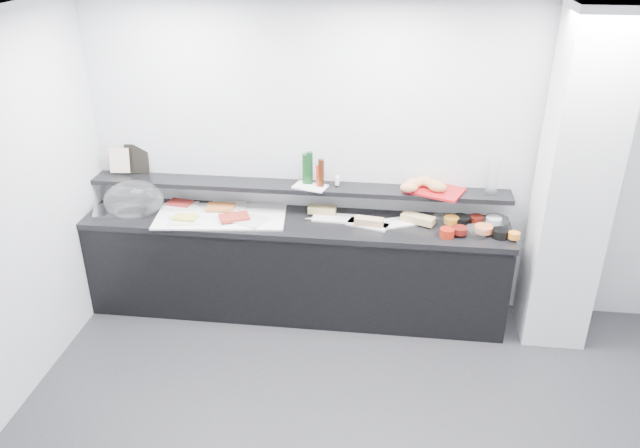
# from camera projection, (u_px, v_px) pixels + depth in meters

# --- Properties ---
(back_wall) EXTENTS (5.00, 0.02, 2.70)m
(back_wall) POSITION_uv_depth(u_px,v_px,m) (381.00, 161.00, 5.27)
(back_wall) COLOR silver
(back_wall) RESTS_ON ground
(ceiling) EXTENTS (5.00, 5.00, 0.00)m
(ceiling) POSITION_uv_depth(u_px,v_px,m) (378.00, 39.00, 2.89)
(ceiling) COLOR white
(ceiling) RESTS_ON back_wall
(column) EXTENTS (0.50, 0.50, 2.70)m
(column) POSITION_uv_depth(u_px,v_px,m) (574.00, 186.00, 4.79)
(column) COLOR silver
(column) RESTS_ON ground
(buffet_cabinet) EXTENTS (3.60, 0.60, 0.85)m
(buffet_cabinet) POSITION_uv_depth(u_px,v_px,m) (295.00, 268.00, 5.49)
(buffet_cabinet) COLOR black
(buffet_cabinet) RESTS_ON ground
(counter_top) EXTENTS (3.62, 0.62, 0.05)m
(counter_top) POSITION_uv_depth(u_px,v_px,m) (294.00, 223.00, 5.29)
(counter_top) COLOR black
(counter_top) RESTS_ON buffet_cabinet
(wall_shelf) EXTENTS (3.60, 0.25, 0.04)m
(wall_shelf) POSITION_uv_depth(u_px,v_px,m) (297.00, 187.00, 5.33)
(wall_shelf) COLOR black
(wall_shelf) RESTS_ON back_wall
(cloche_base) EXTENTS (0.47, 0.39, 0.04)m
(cloche_base) POSITION_uv_depth(u_px,v_px,m) (117.00, 210.00, 5.40)
(cloche_base) COLOR #B7BBBE
(cloche_base) RESTS_ON counter_top
(cloche_dome) EXTENTS (0.59, 0.48, 0.34)m
(cloche_dome) POSITION_uv_depth(u_px,v_px,m) (134.00, 200.00, 5.35)
(cloche_dome) COLOR silver
(cloche_dome) RESTS_ON cloche_base
(linen_runner) EXTENTS (1.15, 0.64, 0.01)m
(linen_runner) POSITION_uv_depth(u_px,v_px,m) (221.00, 216.00, 5.33)
(linen_runner) COLOR white
(linen_runner) RESTS_ON counter_top
(platter_meat_a) EXTENTS (0.30, 0.22, 0.01)m
(platter_meat_a) POSITION_uv_depth(u_px,v_px,m) (181.00, 207.00, 5.47)
(platter_meat_a) COLOR silver
(platter_meat_a) RESTS_ON linen_runner
(food_meat_a) EXTENTS (0.22, 0.16, 0.02)m
(food_meat_a) POSITION_uv_depth(u_px,v_px,m) (180.00, 203.00, 5.50)
(food_meat_a) COLOR maroon
(food_meat_a) RESTS_ON platter_meat_a
(platter_salmon) EXTENTS (0.33, 0.24, 0.01)m
(platter_salmon) POSITION_uv_depth(u_px,v_px,m) (228.00, 206.00, 5.47)
(platter_salmon) COLOR silver
(platter_salmon) RESTS_ON linen_runner
(food_salmon) EXTENTS (0.24, 0.16, 0.02)m
(food_salmon) POSITION_uv_depth(u_px,v_px,m) (220.00, 207.00, 5.42)
(food_salmon) COLOR #CD6929
(food_salmon) RESTS_ON platter_salmon
(platter_cheese) EXTENTS (0.29, 0.23, 0.01)m
(platter_cheese) POSITION_uv_depth(u_px,v_px,m) (183.00, 221.00, 5.22)
(platter_cheese) COLOR white
(platter_cheese) RESTS_ON linen_runner
(food_cheese) EXTENTS (0.20, 0.13, 0.02)m
(food_cheese) POSITION_uv_depth(u_px,v_px,m) (185.00, 217.00, 5.23)
(food_cheese) COLOR #D6D153
(food_cheese) RESTS_ON platter_cheese
(platter_meat_b) EXTENTS (0.38, 0.33, 0.01)m
(platter_meat_b) POSITION_uv_depth(u_px,v_px,m) (247.00, 219.00, 5.24)
(platter_meat_b) COLOR silver
(platter_meat_b) RESTS_ON linen_runner
(food_meat_b) EXTENTS (0.29, 0.24, 0.02)m
(food_meat_b) POSITION_uv_depth(u_px,v_px,m) (234.00, 217.00, 5.24)
(food_meat_b) COLOR maroon
(food_meat_b) RESTS_ON platter_meat_b
(sandwich_plate_left) EXTENTS (0.40, 0.18, 0.01)m
(sandwich_plate_left) POSITION_uv_depth(u_px,v_px,m) (336.00, 218.00, 5.30)
(sandwich_plate_left) COLOR white
(sandwich_plate_left) RESTS_ON counter_top
(sandwich_food_left) EXTENTS (0.24, 0.10, 0.06)m
(sandwich_food_left) POSITION_uv_depth(u_px,v_px,m) (322.00, 210.00, 5.36)
(sandwich_food_left) COLOR tan
(sandwich_food_left) RESTS_ON sandwich_plate_left
(tongs_left) EXTENTS (0.16, 0.04, 0.01)m
(tongs_left) POSITION_uv_depth(u_px,v_px,m) (314.00, 218.00, 5.26)
(tongs_left) COLOR silver
(tongs_left) RESTS_ON sandwich_plate_left
(sandwich_plate_mid) EXTENTS (0.37, 0.24, 0.01)m
(sandwich_plate_mid) POSITION_uv_depth(u_px,v_px,m) (368.00, 224.00, 5.19)
(sandwich_plate_mid) COLOR silver
(sandwich_plate_mid) RESTS_ON counter_top
(sandwich_food_mid) EXTENTS (0.25, 0.12, 0.06)m
(sandwich_food_mid) POSITION_uv_depth(u_px,v_px,m) (369.00, 221.00, 5.15)
(sandwich_food_mid) COLOR tan
(sandwich_food_mid) RESTS_ON sandwich_plate_mid
(tongs_mid) EXTENTS (0.16, 0.05, 0.01)m
(tongs_mid) POSITION_uv_depth(u_px,v_px,m) (369.00, 224.00, 5.16)
(tongs_mid) COLOR silver
(tongs_mid) RESTS_ON sandwich_plate_mid
(sandwich_plate_right) EXTENTS (0.43, 0.31, 0.01)m
(sandwich_plate_right) POSITION_uv_depth(u_px,v_px,m) (403.00, 222.00, 5.23)
(sandwich_plate_right) COLOR white
(sandwich_plate_right) RESTS_ON counter_top
(sandwich_food_right) EXTENTS (0.30, 0.21, 0.06)m
(sandwich_food_right) POSITION_uv_depth(u_px,v_px,m) (418.00, 219.00, 5.20)
(sandwich_food_right) COLOR tan
(sandwich_food_right) RESTS_ON sandwich_plate_right
(tongs_right) EXTENTS (0.14, 0.09, 0.01)m
(tongs_right) POSITION_uv_depth(u_px,v_px,m) (394.00, 220.00, 5.23)
(tongs_right) COLOR silver
(tongs_right) RESTS_ON sandwich_plate_right
(bowl_glass_fruit) EXTENTS (0.19, 0.19, 0.07)m
(bowl_glass_fruit) POSITION_uv_depth(u_px,v_px,m) (442.00, 220.00, 5.20)
(bowl_glass_fruit) COLOR silver
(bowl_glass_fruit) RESTS_ON counter_top
(fill_glass_fruit) EXTENTS (0.16, 0.16, 0.05)m
(fill_glass_fruit) POSITION_uv_depth(u_px,v_px,m) (451.00, 220.00, 5.17)
(fill_glass_fruit) COLOR orange
(fill_glass_fruit) RESTS_ON bowl_glass_fruit
(bowl_black_jam) EXTENTS (0.19, 0.19, 0.07)m
(bowl_black_jam) POSITION_uv_depth(u_px,v_px,m) (461.00, 221.00, 5.19)
(bowl_black_jam) COLOR black
(bowl_black_jam) RESTS_ON counter_top
(fill_black_jam) EXTENTS (0.13, 0.13, 0.05)m
(fill_black_jam) POSITION_uv_depth(u_px,v_px,m) (477.00, 219.00, 5.19)
(fill_black_jam) COLOR #5A130C
(fill_black_jam) RESTS_ON bowl_black_jam
(bowl_glass_cream) EXTENTS (0.24, 0.24, 0.07)m
(bowl_glass_cream) POSITION_uv_depth(u_px,v_px,m) (496.00, 222.00, 5.17)
(bowl_glass_cream) COLOR white
(bowl_glass_cream) RESTS_ON counter_top
(fill_glass_cream) EXTENTS (0.15, 0.15, 0.05)m
(fill_glass_cream) POSITION_uv_depth(u_px,v_px,m) (494.00, 220.00, 5.17)
(fill_glass_cream) COLOR white
(fill_glass_cream) RESTS_ON bowl_glass_cream
(bowl_red_jam) EXTENTS (0.15, 0.15, 0.07)m
(bowl_red_jam) POSITION_uv_depth(u_px,v_px,m) (447.00, 233.00, 4.99)
(bowl_red_jam) COLOR #9C1D0E
(bowl_red_jam) RESTS_ON counter_top
(fill_red_jam) EXTENTS (0.14, 0.14, 0.05)m
(fill_red_jam) POSITION_uv_depth(u_px,v_px,m) (460.00, 230.00, 5.00)
(fill_red_jam) COLOR #56110C
(fill_red_jam) RESTS_ON bowl_red_jam
(bowl_glass_salmon) EXTENTS (0.18, 0.18, 0.07)m
(bowl_glass_salmon) POSITION_uv_depth(u_px,v_px,m) (476.00, 232.00, 5.00)
(bowl_glass_salmon) COLOR white
(bowl_glass_salmon) RESTS_ON counter_top
(fill_glass_salmon) EXTENTS (0.17, 0.17, 0.05)m
(fill_glass_salmon) POSITION_uv_depth(u_px,v_px,m) (484.00, 229.00, 5.02)
(fill_glass_salmon) COLOR orange
(fill_glass_salmon) RESTS_ON bowl_glass_salmon
(bowl_black_fruit) EXTENTS (0.15, 0.15, 0.07)m
(bowl_black_fruit) POSITION_uv_depth(u_px,v_px,m) (500.00, 234.00, 4.98)
(bowl_black_fruit) COLOR black
(bowl_black_fruit) RESTS_ON counter_top
(fill_black_fruit) EXTENTS (0.12, 0.12, 0.05)m
(fill_black_fruit) POSITION_uv_depth(u_px,v_px,m) (514.00, 235.00, 4.92)
(fill_black_fruit) COLOR orange
(fill_black_fruit) RESTS_ON bowl_black_fruit
(framed_print) EXTENTS (0.21, 0.09, 0.26)m
(framed_print) POSITION_uv_depth(u_px,v_px,m) (137.00, 159.00, 5.52)
(framed_print) COLOR black
(framed_print) RESTS_ON wall_shelf
(print_art) EXTENTS (0.18, 0.07, 0.22)m
(print_art) POSITION_uv_depth(u_px,v_px,m) (119.00, 160.00, 5.49)
(print_art) COLOR beige
(print_art) RESTS_ON framed_print
(condiment_tray) EXTENTS (0.31, 0.24, 0.01)m
(condiment_tray) POSITION_uv_depth(u_px,v_px,m) (310.00, 187.00, 5.27)
(condiment_tray) COLOR white
(condiment_tray) RESTS_ON wall_shelf
(bottle_green_a) EXTENTS (0.07, 0.07, 0.26)m
(bottle_green_a) POSITION_uv_depth(u_px,v_px,m) (306.00, 169.00, 5.27)
(bottle_green_a) COLOR #0F3916
(bottle_green_a) RESTS_ON condiment_tray
(bottle_brown) EXTENTS (0.06, 0.06, 0.24)m
(bottle_brown) POSITION_uv_depth(u_px,v_px,m) (321.00, 173.00, 5.21)
(bottle_brown) COLOR #3C180A
(bottle_brown) RESTS_ON condiment_tray
(bottle_green_b) EXTENTS (0.07, 0.07, 0.28)m
(bottle_green_b) POSITION_uv_depth(u_px,v_px,m) (310.00, 168.00, 5.26)
(bottle_green_b) COLOR #0E3517
(bottle_green_b) RESTS_ON condiment_tray
(bottle_hot) EXTENTS (0.05, 0.05, 0.18)m
(bottle_hot) POSITION_uv_depth(u_px,v_px,m) (319.00, 176.00, 5.24)
(bottle_hot) COLOR #B8230D
(bottle_hot) RESTS_ON condiment_tray
(shaker_salt) EXTENTS (0.04, 0.04, 0.07)m
(shaker_salt) POSITION_uv_depth(u_px,v_px,m) (337.00, 181.00, 5.28)
(shaker_salt) COLOR white
(shaker_salt) RESTS_ON condiment_tray
(shaker_pepper) EXTENTS (0.03, 0.03, 0.07)m
(shaker_pepper) POSITION_uv_depth(u_px,v_px,m) (337.00, 180.00, 5.30)
(shaker_pepper) COLOR white
(shaker_pepper) RESTS_ON condiment_tray
(bread_tray) EXTENTS (0.54, 0.46, 0.02)m
(bread_tray) POSITION_uv_depth(u_px,v_px,m) (435.00, 190.00, 5.19)
(bread_tray) COLOR #B21318
(bread_tray) RESTS_ON wall_shelf
(bread_roll_n) EXTENTS (0.17, 0.12, 0.08)m
(bread_roll_n) POSITION_uv_depth(u_px,v_px,m) (424.00, 182.00, 5.23)
(bread_roll_n) COLOR tan
(bread_roll_n) RESTS_ON bread_tray
(bread_roll_sw) EXTENTS (0.16, 0.12, 0.08)m
(bread_roll_sw) POSITION_uv_depth(u_px,v_px,m) (409.00, 187.00, 5.12)
(bread_roll_sw) COLOR #D48551
(bread_roll_sw) RESTS_ON bread_tray
(bread_roll_s) EXTENTS (0.15, 0.13, 0.08)m
(bread_roll_s) POSITION_uv_depth(u_px,v_px,m) (437.00, 187.00, 5.13)
(bread_roll_s) COLOR gold
(bread_roll_s) RESTS_ON bread_tray
(bread_roll_se) EXTENTS (0.16, 0.12, 0.08)m
(bread_roll_se) POSITION_uv_depth(u_px,v_px,m) (438.00, 187.00, 5.12)
(bread_roll_se) COLOR #AD7E42
(bread_roll_se) RESTS_ON bread_tray
(bread_roll_midw) EXTENTS (0.14, 0.09, 0.08)m
(bread_roll_midw) POSITION_uv_depth(u_px,v_px,m) (413.00, 183.00, 5.19)
(bread_roll_midw) COLOR #D78652
(bread_roll_midw) RESTS_ON bread_tray
(bread_roll_mide) EXTENTS (0.16, 0.10, 0.08)m
(bread_roll_mide) POSITION_uv_depth(u_px,v_px,m) (433.00, 184.00, 5.18)
(bread_roll_mide) COLOR #AF8442
(bread_roll_mide) RESTS_ON bread_tray
(carafe) EXTENTS (0.12, 0.12, 0.30)m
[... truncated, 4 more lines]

